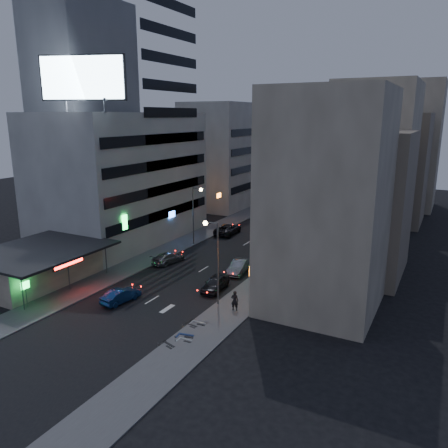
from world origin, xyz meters
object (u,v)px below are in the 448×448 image
Objects in this scene: parked_car_right_near at (215,283)px; parked_car_right_far at (283,235)px; road_car_blue at (121,295)px; road_car_silver at (168,258)px; parked_car_left at (228,229)px; scooter_black_a at (175,340)px; parked_car_right_mid at (239,267)px; scooter_silver_a at (193,334)px; person at (235,301)px; scooter_silver_b at (207,317)px; scooter_blue at (195,328)px; scooter_black_b at (198,321)px.

parked_car_right_near is 0.89× the size of parked_car_right_far.
road_car_blue is 12.00m from road_car_silver.
parked_car_left is 33.96m from scooter_black_a.
parked_car_right_mid is at bearing 85.96° from parked_car_right_near.
road_car_silver is 2.59× the size of scooter_silver_a.
scooter_black_a is at bearing 70.60° from person.
person reaches higher than scooter_silver_b.
parked_car_right_near is at bearing 8.40° from scooter_blue.
parked_car_left is 31.99m from scooter_blue.
scooter_silver_b is at bearing -71.47° from parked_car_right_near.
parked_car_right_far reaches higher than scooter_blue.
parked_car_right_mid reaches higher than parked_car_right_far.
road_car_silver is 17.16m from scooter_silver_b.
scooter_black_b is at bearing 109.00° from parked_car_left.
scooter_silver_b is (3.16, -12.86, -0.01)m from parked_car_right_mid.
parked_car_right_mid is at bearing -109.78° from road_car_blue.
scooter_black_b is (11.65, -28.11, -0.16)m from parked_car_left.
scooter_silver_a is at bearing -150.02° from scooter_black_b.
scooter_silver_a is 2.38m from scooter_black_b.
scooter_silver_a is at bearing 108.94° from parked_car_left.
scooter_black_b is 0.82× the size of scooter_silver_b.
parked_car_right_far is 2.80× the size of scooter_silver_a.
road_car_silver is at bearing 30.63° from scooter_blue.
person is at bearing -73.27° from parked_car_right_mid.
road_car_silver is 19.72m from scooter_silver_a.
road_car_silver is (-0.30, -15.34, -0.12)m from parked_car_left.
scooter_silver_b is at bearing 110.31° from parked_car_left.
scooter_blue is 1.22× the size of scooter_black_b.
parked_car_right_near is 0.98× the size of parked_car_right_mid.
scooter_silver_b is (-0.49, 3.05, 0.07)m from scooter_silver_a.
road_car_blue is at bearing -104.26° from parked_car_right_far.
road_car_silver reaches higher than scooter_black_b.
person reaches higher than scooter_blue.
scooter_silver_a is 0.87× the size of scooter_blue.
scooter_silver_b is at bearing 6.84° from scooter_silver_a.
parked_car_right_mid is 16.33m from scooter_silver_a.
road_car_silver is at bearing 147.45° from parked_car_right_near.
parked_car_right_mid is at bearing 118.13° from parked_car_left.
road_car_blue is at bearing -139.05° from parked_car_right_near.
parked_car_right_far is 28.38m from scooter_silver_b.
scooter_silver_b is (0.39, 0.84, 0.11)m from scooter_black_b.
parked_car_right_near is 2.33× the size of person.
scooter_blue is at bearing 20.23° from scooter_silver_a.
parked_car_left is 8.63m from parked_car_right_far.
scooter_blue reaches higher than scooter_black_a.
scooter_black_b is (9.33, -1.06, -0.05)m from road_car_blue.
scooter_blue reaches higher than road_car_silver.
parked_car_right_far is (-0.38, 21.10, -0.03)m from parked_car_right_near.
scooter_silver_a is 0.88× the size of scooter_silver_b.
parked_car_right_near is at bearing -52.92° from person.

